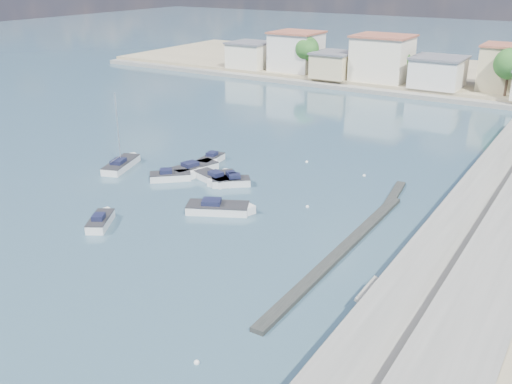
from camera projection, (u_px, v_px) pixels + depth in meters
ground at (387, 147)px, 73.48m from camera, size 400.00×400.00×0.00m
seawall_walkway at (499, 265)px, 42.76m from camera, size 5.00×90.00×1.80m
breakwater at (353, 238)px, 48.51m from camera, size 2.00×31.02×0.35m
far_shore_land at (478, 79)px, 114.14m from camera, size 160.00×40.00×1.40m
far_shore_quay at (451, 100)px, 97.73m from camera, size 160.00×2.50×0.80m
shore_trees at (505, 73)px, 89.18m from camera, size 74.56×38.32×7.92m
motorboat_a at (101, 221)px, 51.38m from camera, size 3.46×4.35×1.48m
motorboat_b at (173, 176)px, 62.18m from camera, size 4.47×4.29×1.48m
motorboat_c at (212, 178)px, 61.83m from camera, size 5.39×3.26×1.48m
motorboat_d at (229, 182)px, 60.56m from camera, size 4.19×3.85×1.48m
motorboat_e at (196, 168)px, 64.77m from camera, size 3.66×6.18×1.48m
motorboat_f at (230, 178)px, 61.77m from camera, size 3.84×3.54×1.48m
motorboat_g at (209, 161)px, 67.16m from camera, size 2.11×4.91×1.48m
motorboat_h at (221, 209)px, 53.96m from camera, size 6.39×4.69×1.48m
sailboat at (122, 164)px, 66.00m from camera, size 3.92×6.74×9.00m
mooring_buoys at (347, 217)px, 52.89m from camera, size 19.35×36.66×0.35m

